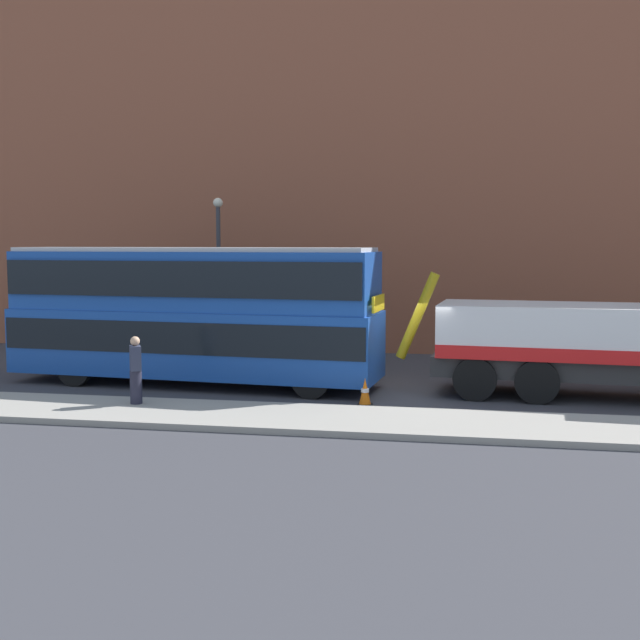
{
  "coord_description": "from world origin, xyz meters",
  "views": [
    {
      "loc": [
        1.67,
        -22.23,
        4.22
      ],
      "look_at": [
        -2.47,
        -0.05,
        2.0
      ],
      "focal_mm": 44.72,
      "sensor_mm": 36.0,
      "label": 1
    }
  ],
  "objects": [
    {
      "name": "building_facade",
      "position": [
        0.0,
        8.33,
        8.07
      ],
      "size": [
        60.0,
        1.5,
        16.0
      ],
      "color": "#935138",
      "rests_on": "ground_plane"
    },
    {
      "name": "near_kerb",
      "position": [
        0.0,
        -4.2,
        0.07
      ],
      "size": [
        60.0,
        2.8,
        0.15
      ],
      "primitive_type": "cube",
      "color": "gray",
      "rests_on": "ground_plane"
    },
    {
      "name": "pedestrian_onlooker",
      "position": [
        -6.53,
        -3.62,
        0.99
      ],
      "size": [
        0.42,
        0.48,
        1.71
      ],
      "rotation": [
        0.0,
        0.0,
        0.5
      ],
      "color": "#232333",
      "rests_on": "near_kerb"
    },
    {
      "name": "ground_plane",
      "position": [
        0.0,
        0.0,
        0.0
      ],
      "size": [
        120.0,
        120.0,
        0.0
      ],
      "primitive_type": "plane",
      "color": "#38383D"
    },
    {
      "name": "street_lamp",
      "position": [
        -7.45,
        6.14,
        3.47
      ],
      "size": [
        0.36,
        0.36,
        5.83
      ],
      "color": "#38383D",
      "rests_on": "ground_plane"
    },
    {
      "name": "double_decker_bus",
      "position": [
        -6.26,
        -0.05,
        2.23
      ],
      "size": [
        11.18,
        3.43,
        4.06
      ],
      "rotation": [
        0.0,
        0.0,
        -0.08
      ],
      "color": "#19479E",
      "rests_on": "ground_plane"
    },
    {
      "name": "traffic_cone_near_bus",
      "position": [
        -0.91,
        -2.07,
        0.34
      ],
      "size": [
        0.36,
        0.36,
        0.72
      ],
      "color": "orange",
      "rests_on": "ground_plane"
    },
    {
      "name": "recovery_tow_truck",
      "position": [
        5.74,
        -0.09,
        1.76
      ],
      "size": [
        10.22,
        3.35,
        3.67
      ],
      "rotation": [
        0.0,
        0.0,
        -0.08
      ],
      "color": "#2D2D2D",
      "rests_on": "ground_plane"
    }
  ]
}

